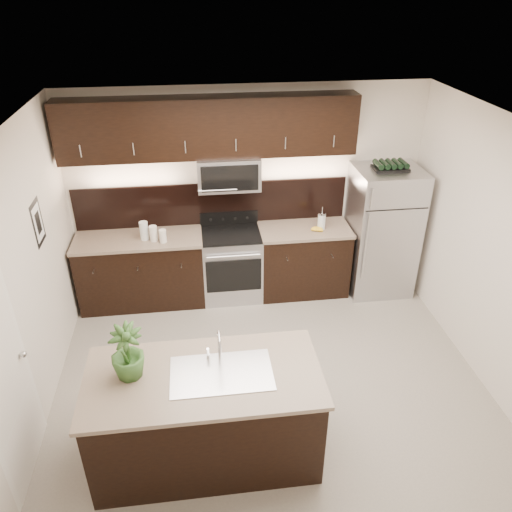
{
  "coord_description": "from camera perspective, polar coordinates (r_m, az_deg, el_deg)",
  "views": [
    {
      "loc": [
        -0.66,
        -3.96,
        3.82
      ],
      "look_at": [
        -0.07,
        0.55,
        1.22
      ],
      "focal_mm": 35.0,
      "sensor_mm": 36.0,
      "label": 1
    }
  ],
  "objects": [
    {
      "name": "french_press",
      "position": [
        6.44,
        7.5,
        4.0
      ],
      "size": [
        0.1,
        0.1,
        0.3
      ],
      "rotation": [
        0.0,
        0.0,
        -0.41
      ],
      "color": "silver",
      "rests_on": "counter_run"
    },
    {
      "name": "sink_faucet",
      "position": [
        4.23,
        -3.98,
        -13.0
      ],
      "size": [
        0.84,
        0.5,
        0.28
      ],
      "color": "silver",
      "rests_on": "island"
    },
    {
      "name": "upper_fixtures",
      "position": [
        6.04,
        -5.05,
        13.45
      ],
      "size": [
        3.49,
        0.4,
        1.66
      ],
      "color": "black",
      "rests_on": "counter_run"
    },
    {
      "name": "ground",
      "position": [
        5.54,
        1.54,
        -13.86
      ],
      "size": [
        4.5,
        4.5,
        0.0
      ],
      "primitive_type": "plane",
      "color": "gray",
      "rests_on": "ground"
    },
    {
      "name": "refrigerator",
      "position": [
        6.77,
        14.15,
        2.76
      ],
      "size": [
        0.82,
        0.74,
        1.71
      ],
      "primitive_type": "cube",
      "color": "#B2B2B7",
      "rests_on": "ground"
    },
    {
      "name": "island",
      "position": [
        4.56,
        -5.72,
        -17.69
      ],
      "size": [
        1.96,
        0.96,
        0.94
      ],
      "color": "black",
      "rests_on": "ground"
    },
    {
      "name": "bananas",
      "position": [
        6.43,
        6.63,
        3.15
      ],
      "size": [
        0.19,
        0.17,
        0.05
      ],
      "primitive_type": "ellipsoid",
      "rotation": [
        0.0,
        0.0,
        -0.35
      ],
      "color": "gold",
      "rests_on": "counter_run"
    },
    {
      "name": "canisters",
      "position": [
        6.24,
        -11.9,
        2.62
      ],
      "size": [
        0.33,
        0.2,
        0.23
      ],
      "rotation": [
        0.0,
        0.0,
        -0.43
      ],
      "color": "silver",
      "rests_on": "counter_run"
    },
    {
      "name": "counter_run",
      "position": [
        6.57,
        -4.58,
        -1.03
      ],
      "size": [
        3.51,
        0.65,
        0.94
      ],
      "color": "black",
      "rests_on": "ground"
    },
    {
      "name": "plant",
      "position": [
        4.17,
        -14.53,
        -10.6
      ],
      "size": [
        0.3,
        0.3,
        0.49
      ],
      "primitive_type": "imported",
      "rotation": [
        0.0,
        0.0,
        -0.12
      ],
      "color": "#2F5522",
      "rests_on": "island"
    },
    {
      "name": "room_walls",
      "position": [
        4.5,
        0.5,
        1.53
      ],
      "size": [
        4.52,
        4.02,
        2.71
      ],
      "color": "beige",
      "rests_on": "ground"
    },
    {
      "name": "wine_rack",
      "position": [
        6.42,
        15.14,
        9.95
      ],
      "size": [
        0.42,
        0.26,
        0.1
      ],
      "color": "black",
      "rests_on": "refrigerator"
    }
  ]
}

